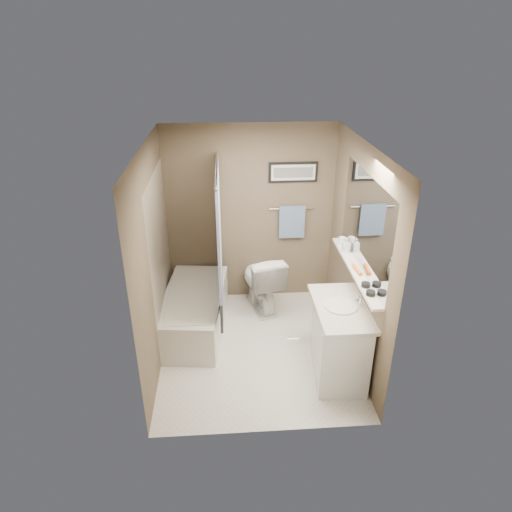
{
  "coord_description": "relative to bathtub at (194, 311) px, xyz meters",
  "views": [
    {
      "loc": [
        -0.33,
        -4.35,
        3.37
      ],
      "look_at": [
        0.0,
        0.15,
        1.15
      ],
      "focal_mm": 32.0,
      "sensor_mm": 36.0,
      "label": 1
    }
  ],
  "objects": [
    {
      "name": "curtain_upper",
      "position": [
        0.35,
        0.03,
        1.15
      ],
      "size": [
        0.03,
        1.45,
        1.28
      ],
      "primitive_type": "cube",
      "color": "white",
      "rests_on": "curtain_rod"
    },
    {
      "name": "ceiling",
      "position": [
        0.75,
        -0.47,
        2.13
      ],
      "size": [
        2.2,
        2.5,
        0.04
      ],
      "primitive_type": "cube",
      "color": "silver",
      "rests_on": "wall_back"
    },
    {
      "name": "curtain_rod",
      "position": [
        0.35,
        0.03,
        1.8
      ],
      "size": [
        0.02,
        1.55,
        0.02
      ],
      "primitive_type": "cylinder",
      "rotation": [
        1.57,
        0.0,
        0.0
      ],
      "color": "silver",
      "rests_on": "wall_left"
    },
    {
      "name": "wall_right",
      "position": [
        1.83,
        -0.47,
        0.95
      ],
      "size": [
        0.04,
        2.5,
        2.4
      ],
      "primitive_type": "cube",
      "color": "brown",
      "rests_on": "ground"
    },
    {
      "name": "vanity",
      "position": [
        1.6,
        -0.93,
        0.15
      ],
      "size": [
        0.58,
        0.94,
        0.8
      ],
      "primitive_type": "cube",
      "rotation": [
        0.0,
        0.0,
        -0.09
      ],
      "color": "silver",
      "rests_on": "ground"
    },
    {
      "name": "candle_bowl_near",
      "position": [
        1.79,
        -1.17,
        0.89
      ],
      "size": [
        0.09,
        0.09,
        0.04
      ],
      "primitive_type": "cylinder",
      "color": "black",
      "rests_on": "shelf"
    },
    {
      "name": "curtain_lower",
      "position": [
        0.35,
        0.03,
        0.33
      ],
      "size": [
        0.03,
        1.45,
        0.36
      ],
      "primitive_type": "cube",
      "color": "#253846",
      "rests_on": "curtain_rod"
    },
    {
      "name": "soap_bottle",
      "position": [
        1.79,
        -0.21,
        0.95
      ],
      "size": [
        0.08,
        0.08,
        0.16
      ],
      "primitive_type": "imported",
      "rotation": [
        0.0,
        0.0,
        -0.13
      ],
      "color": "#999999",
      "rests_on": "shelf"
    },
    {
      "name": "toilet",
      "position": [
        0.88,
        0.44,
        0.16
      ],
      "size": [
        0.63,
        0.88,
        0.81
      ],
      "primitive_type": "imported",
      "rotation": [
        0.0,
        0.0,
        3.38
      ],
      "color": "white",
      "rests_on": "ground"
    },
    {
      "name": "countertop",
      "position": [
        1.59,
        -0.93,
        0.57
      ],
      "size": [
        0.54,
        0.96,
        0.04
      ],
      "primitive_type": "cube",
      "color": "beige",
      "rests_on": "vanity"
    },
    {
      "name": "candle_bowl_far",
      "position": [
        1.79,
        -1.01,
        0.89
      ],
      "size": [
        0.09,
        0.09,
        0.04
      ],
      "primitive_type": "cylinder",
      "color": "black",
      "rests_on": "shelf"
    },
    {
      "name": "towel_bar",
      "position": [
        1.3,
        0.74,
        1.05
      ],
      "size": [
        0.6,
        0.02,
        0.02
      ],
      "primitive_type": "cylinder",
      "rotation": [
        0.0,
        1.57,
        0.0
      ],
      "color": "silver",
      "rests_on": "wall_back"
    },
    {
      "name": "art_image",
      "position": [
        1.3,
        0.74,
        1.53
      ],
      "size": [
        0.5,
        0.0,
        0.13
      ],
      "primitive_type": "cube",
      "color": "#595959",
      "rests_on": "art_mat"
    },
    {
      "name": "ground",
      "position": [
        0.75,
        -0.47,
        -0.25
      ],
      "size": [
        2.5,
        2.5,
        0.0
      ],
      "primitive_type": "plane",
      "color": "silver",
      "rests_on": "ground"
    },
    {
      "name": "faucet_spout",
      "position": [
        1.78,
        -0.93,
        0.64
      ],
      "size": [
        0.02,
        0.02,
        0.1
      ],
      "primitive_type": "cylinder",
      "color": "white",
      "rests_on": "countertop"
    },
    {
      "name": "faucet_knob",
      "position": [
        1.78,
        -0.83,
        0.62
      ],
      "size": [
        0.05,
        0.05,
        0.05
      ],
      "primitive_type": "sphere",
      "color": "silver",
      "rests_on": "countertop"
    },
    {
      "name": "wall_front",
      "position": [
        0.75,
        -1.7,
        0.95
      ],
      "size": [
        2.2,
        0.04,
        2.4
      ],
      "primitive_type": "cube",
      "color": "brown",
      "rests_on": "ground"
    },
    {
      "name": "wall_back",
      "position": [
        0.75,
        0.76,
        0.95
      ],
      "size": [
        2.2,
        0.04,
        2.4
      ],
      "primitive_type": "cube",
      "color": "brown",
      "rests_on": "ground"
    },
    {
      "name": "door",
      "position": [
        1.3,
        -1.71,
        0.75
      ],
      "size": [
        0.8,
        0.02,
        2.0
      ],
      "primitive_type": "cube",
      "color": "silver",
      "rests_on": "wall_front"
    },
    {
      "name": "shelf",
      "position": [
        1.79,
        -0.62,
        0.85
      ],
      "size": [
        0.12,
        1.6,
        0.03
      ],
      "primitive_type": "cube",
      "color": "silver",
      "rests_on": "wall_right"
    },
    {
      "name": "sink_basin",
      "position": [
        1.58,
        -0.93,
        0.6
      ],
      "size": [
        0.34,
        0.34,
        0.01
      ],
      "primitive_type": "cylinder",
      "color": "silver",
      "rests_on": "countertop"
    },
    {
      "name": "glass_jar",
      "position": [
        1.79,
        -0.04,
        0.92
      ],
      "size": [
        0.08,
        0.08,
        0.1
      ],
      "primitive_type": "cylinder",
      "color": "white",
      "rests_on": "shelf"
    },
    {
      "name": "towel",
      "position": [
        1.3,
        0.72,
        0.87
      ],
      "size": [
        0.34,
        0.05,
        0.44
      ],
      "primitive_type": "cube",
      "color": "#8CAACC",
      "rests_on": "towel_bar"
    },
    {
      "name": "wall_left",
      "position": [
        -0.33,
        -0.47,
        0.95
      ],
      "size": [
        0.04,
        2.5,
        2.4
      ],
      "primitive_type": "cube",
      "color": "brown",
      "rests_on": "ground"
    },
    {
      "name": "art_mat",
      "position": [
        1.3,
        0.75,
        1.53
      ],
      "size": [
        0.56,
        0.0,
        0.2
      ],
      "primitive_type": "cube",
      "color": "white",
      "rests_on": "art_frame"
    },
    {
      "name": "pink_comb",
      "position": [
        1.79,
        -0.49,
        0.87
      ],
      "size": [
        0.03,
        0.16,
        0.01
      ],
      "primitive_type": "cube",
      "rotation": [
        0.0,
        0.0,
        0.02
      ],
      "color": "pink",
      "rests_on": "shelf"
    },
    {
      "name": "tub_rim",
      "position": [
        -0.0,
        0.0,
        0.25
      ],
      "size": [
        0.56,
        1.36,
        0.02
      ],
      "primitive_type": "cube",
      "color": "silver",
      "rests_on": "bathtub"
    },
    {
      "name": "mirror",
      "position": [
        1.84,
        -0.62,
        1.37
      ],
      "size": [
        0.02,
        1.6,
        1.0
      ],
      "primitive_type": "cube",
      "color": "silver",
      "rests_on": "wall_right"
    },
    {
      "name": "art_frame",
      "position": [
        1.3,
        0.76,
        1.53
      ],
      "size": [
        0.62,
        0.02,
        0.26
      ],
      "primitive_type": "cube",
      "color": "black",
      "rests_on": "wall_back"
    },
    {
      "name": "door_handle",
      "position": [
        0.97,
        -1.66,
        0.75
      ],
      "size": [
        0.1,
        0.02,
        0.02
      ],
      "primitive_type": "cylinder",
      "rotation": [
        0.0,
        1.57,
        0.0
      ],
      "color": "silver",
      "rests_on": "door"
    },
    {
      "name": "tile_surround",
      "position": [
        -0.34,
        0.03,
        0.75
      ],
      "size": [
        0.02,
        1.55,
        2.0
      ],
      "primitive_type": "cube",
      "color": "tan",
      "rests_on": "wall_left"
    },
    {
      "name": "bathtub",
      "position": [
        0.0,
        0.0,
        0.0
      ],
      "size": [
        0.86,
        1.57,
        0.5
      ],
      "primitive_type": "cube",
      "rotation": [
        0.0,
        0.0,
        -0.11
      ],
      "color": "silver",
      "rests_on": "ground"
    },
    {
      "name": "hair_brush_front",
      "position": [
        1.79,
        -0.69,
        0.89
      ],
      "size": [
        0.06,
        0.22,
        0.04
      ],
      "primitive_type": "cylinder",
      "rotation": [
        1.57,
        0.0,
        0.08
      ],
      "color": "orange",
      "rests_on": "shelf"
    }
  ]
}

